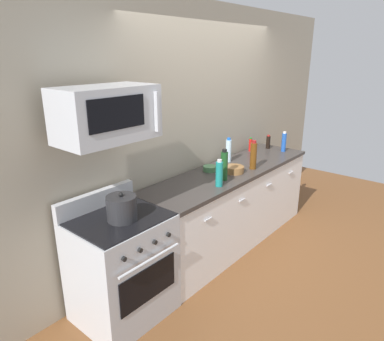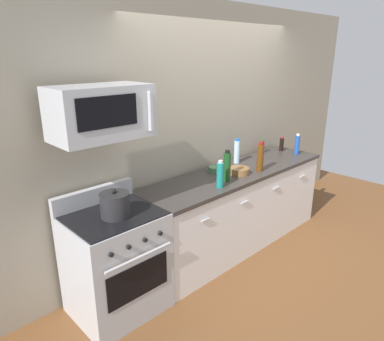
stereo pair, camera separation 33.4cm
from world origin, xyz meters
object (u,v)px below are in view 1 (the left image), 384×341
Objects in this scene: bottle_hot_sauce_red at (250,145)px; bottle_wine_amber at (253,155)px; microwave at (107,114)px; bottle_soda_blue at (284,142)px; bowl_green_glaze at (210,168)px; bowl_wooden_salad at (234,169)px; range_oven at (122,266)px; bottle_sparkling_teal at (219,174)px; bottle_wine_green at (224,165)px; bottle_water_clear at (229,150)px; stockpot at (122,208)px; bottle_soy_sauce_dark at (268,142)px.

bottle_wine_amber is (-0.63, -0.41, 0.07)m from bottle_hot_sauce_red.
bottle_soda_blue is at bearing -3.13° from microwave.
bowl_green_glaze is (1.41, 0.11, -0.80)m from microwave.
bowl_wooden_salad is (-0.88, -0.32, -0.05)m from bottle_hot_sauce_red.
range_oven is 5.77× the size of bottle_hot_sauce_red.
bottle_sparkling_teal is (-1.60, -0.10, 0.00)m from bottle_soda_blue.
bottle_wine_green is 1.20m from bottle_hot_sauce_red.
bottle_soda_blue is 1.16m from bowl_wooden_salad.
bottle_water_clear is at bearing 6.35° from bowl_green_glaze.
bottle_soda_blue is 0.92× the size of bottle_water_clear.
range_oven is at bearing -173.82° from bottle_water_clear.
microwave is at bearing -175.20° from bottle_water_clear.
bottle_wine_green reaches higher than stockpot.
bottle_hot_sauce_red is at bearing 5.01° from bowl_green_glaze.
bottle_wine_amber reaches higher than bottle_hot_sauce_red.
bottle_wine_amber is 0.51m from bowl_green_glaze.
range_oven is at bearing 174.09° from bottle_wine_green.
bottle_hot_sauce_red reaches higher than bowl_wooden_salad.
stockpot is (-1.54, 0.03, 0.06)m from bowl_wooden_salad.
bottle_wine_amber is at bearing -41.00° from bowl_green_glaze.
bottle_soy_sauce_dark is (2.70, 0.13, 0.54)m from range_oven.
bottle_water_clear reaches higher than bottle_sparkling_teal.
microwave is at bearing 167.26° from bottle_sparkling_teal.
bottle_wine_amber is at bearing -5.62° from range_oven.
bottle_sparkling_teal reaches higher than stockpot.
bottle_hot_sauce_red is at bearing 6.91° from stockpot.
bowl_green_glaze is (-1.29, 0.25, -0.10)m from bottle_soda_blue.
stockpot is (-1.78, 0.12, -0.05)m from bottle_wine_amber.
bottle_hot_sauce_red is at bearing 20.27° from bowl_wooden_salad.
bottle_water_clear reaches higher than bowl_green_glaze.
microwave is 1.92m from bottle_wine_amber.
microwave is 4.02× the size of bottle_hot_sauce_red.
bottle_sparkling_teal is 1.81× the size of bowl_green_glaze.
bottle_wine_green is at bearing -3.54° from stockpot.
bottle_soda_blue is at bearing -2.18° from range_oven.
bottle_sparkling_teal is at bearing -131.75° from bowl_green_glaze.
bottle_hot_sauce_red is at bearing 5.66° from range_oven.
bottle_hot_sauce_red is at bearing 129.23° from bottle_soda_blue.
stockpot is at bearing 176.08° from bottle_wine_amber.
bottle_wine_amber is at bearing -4.88° from bottle_wine_green.
bottle_soy_sauce_dark is at bearing 10.41° from bowl_wooden_salad.
bottle_wine_amber is 1.52× the size of bowl_wooden_salad.
bottle_soda_blue is at bearing -19.42° from bottle_water_clear.
bowl_green_glaze is at bearing 48.25° from bottle_sparkling_teal.
bowl_green_glaze is at bearing -174.99° from bottle_hot_sauce_red.
bottle_soy_sauce_dark is 0.57× the size of bottle_wine_amber.
stockpot is at bearing 178.82° from bowl_wooden_salad.
bowl_wooden_salad is (-0.25, 0.09, -0.12)m from bottle_wine_amber.
bottle_soy_sauce_dark is 1.24× the size of bowl_green_glaze.
bottle_water_clear reaches higher than range_oven.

